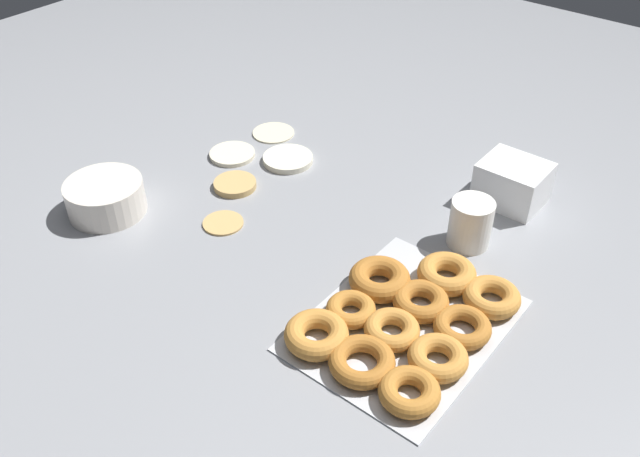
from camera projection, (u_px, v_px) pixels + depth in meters
name	position (u px, v px, depth m)	size (l,w,h in m)	color
ground_plane	(296.00, 201.00, 1.49)	(3.00, 3.00, 0.00)	gray
pancake_0	(288.00, 159.00, 1.61)	(0.12, 0.12, 0.01)	silver
pancake_1	(235.00, 184.00, 1.53)	(0.10, 0.10, 0.01)	tan
pancake_2	(223.00, 222.00, 1.42)	(0.09, 0.09, 0.01)	tan
pancake_3	(232.00, 154.00, 1.63)	(0.11, 0.11, 0.01)	beige
pancake_4	(273.00, 132.00, 1.72)	(0.11, 0.11, 0.01)	beige
donut_tray	(406.00, 319.00, 1.17)	(0.39, 0.30, 0.04)	silver
batter_bowl	(106.00, 197.00, 1.44)	(0.17, 0.17, 0.07)	silver
container_stack	(512.00, 183.00, 1.46)	(0.12, 0.14, 0.09)	white
paper_cup	(471.00, 223.00, 1.34)	(0.09, 0.09, 0.10)	white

